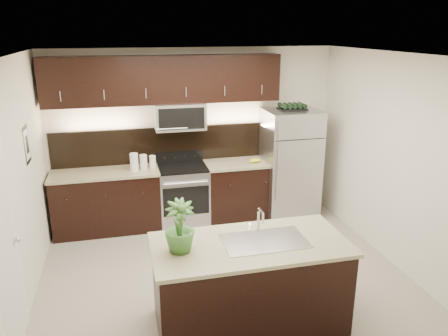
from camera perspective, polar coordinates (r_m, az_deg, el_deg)
The scene contains 12 objects.
ground at distance 5.68m, azimuth -0.04°, elevation -13.76°, with size 4.50×4.50×0.00m, color gray.
room_walls at distance 4.95m, azimuth -1.20°, elevation 2.80°, with size 4.52×4.02×2.71m.
counter_run at distance 6.90m, azimuth -7.04°, elevation -3.59°, with size 3.51×0.65×0.94m.
upper_fixtures at distance 6.63m, azimuth -7.52°, elevation 10.44°, with size 3.49×0.40×1.66m.
island at distance 4.65m, azimuth 3.34°, elevation -14.84°, with size 1.96×0.96×0.94m.
sink_faucet at distance 4.46m, azimuth 5.28°, elevation -9.25°, with size 0.84×0.50×0.28m.
refrigerator at distance 7.18m, azimuth 8.56°, elevation 0.61°, with size 0.84×0.76×1.75m, color #B2B2B7.
wine_rack at distance 6.96m, azimuth 8.91°, elevation 7.89°, with size 0.43×0.27×0.10m.
plant at distance 4.17m, azimuth -5.81°, elevation -7.61°, with size 0.29×0.29×0.51m, color #346327.
canisters at distance 6.66m, azimuth -10.76°, elevation 0.78°, with size 0.39×0.19×0.27m.
french_press at distance 7.02m, azimuth 6.11°, elevation 1.80°, with size 0.10×0.10×0.29m.
bananas at distance 6.91m, azimuth 3.59°, elevation 0.95°, with size 0.20×0.16×0.06m, color gold.
Camera 1 is at (-1.13, -4.70, 2.99)m, focal length 35.00 mm.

